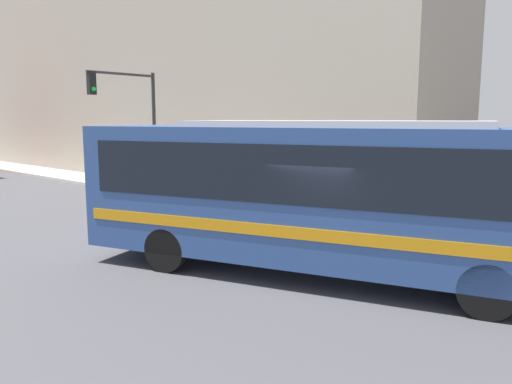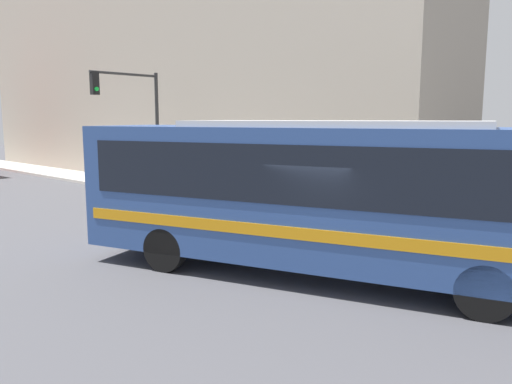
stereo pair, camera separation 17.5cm
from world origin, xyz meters
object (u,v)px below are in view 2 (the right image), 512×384
object	(u,v)px
city_bus	(330,189)
fire_hydrant	(312,203)
traffic_light_pole	(135,110)
parking_meter	(185,175)

from	to	relation	value
city_bus	fire_hydrant	size ratio (longest dim) A/B	13.79
fire_hydrant	traffic_light_pole	world-z (taller)	traffic_light_pole
city_bus	parking_meter	world-z (taller)	city_bus
traffic_light_pole	parking_meter	distance (m)	3.55
city_bus	parking_meter	bearing A→B (deg)	48.07
city_bus	traffic_light_pole	bearing A→B (deg)	55.69
city_bus	fire_hydrant	distance (m)	6.39
fire_hydrant	traffic_light_pole	distance (m)	9.23
city_bus	fire_hydrant	bearing A→B (deg)	21.93
fire_hydrant	parking_meter	size ratio (longest dim) A/B	0.66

